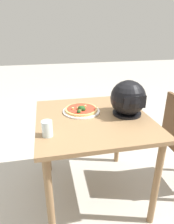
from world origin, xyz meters
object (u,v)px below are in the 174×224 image
object	(u,v)px
pizza	(81,109)
drinking_glass	(47,129)
motorcycle_helmet	(128,99)
dining_table	(93,129)

from	to	relation	value
pizza	drinking_glass	bearing A→B (deg)	49.72
motorcycle_helmet	drinking_glass	bearing A→B (deg)	18.83
drinking_glass	pizza	bearing A→B (deg)	-130.28
dining_table	drinking_glass	size ratio (longest dim) A/B	8.62
pizza	motorcycle_helmet	size ratio (longest dim) A/B	0.96
dining_table	pizza	world-z (taller)	pizza
pizza	drinking_glass	xyz separation A→B (m)	(0.28, 0.34, 0.03)
dining_table	drinking_glass	world-z (taller)	drinking_glass
dining_table	drinking_glass	distance (m)	0.45
dining_table	pizza	size ratio (longest dim) A/B	3.39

